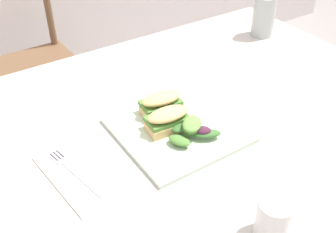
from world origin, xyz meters
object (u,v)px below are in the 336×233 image
object	(u,v)px
sandwich_half_back	(162,103)
bottle_cold_brew	(264,17)
dining_table	(169,165)
plate_lunch	(177,130)
fork_on_napkin	(72,169)
chair_wooden_far	(31,65)
cup_extra_side	(273,219)
sandwich_half_front	(168,119)

from	to	relation	value
sandwich_half_back	bottle_cold_brew	distance (m)	0.59
dining_table	plate_lunch	size ratio (longest dim) A/B	5.21
dining_table	fork_on_napkin	distance (m)	0.27
plate_lunch	dining_table	bearing A→B (deg)	162.77
dining_table	plate_lunch	xyz separation A→B (m)	(0.02, -0.01, 0.11)
dining_table	chair_wooden_far	world-z (taller)	chair_wooden_far
fork_on_napkin	cup_extra_side	xyz separation A→B (m)	(0.24, -0.35, 0.03)
sandwich_half_back	plate_lunch	bearing A→B (deg)	-92.79
bottle_cold_brew	cup_extra_side	xyz separation A→B (m)	(-0.58, -0.62, -0.03)
dining_table	cup_extra_side	size ratio (longest dim) A/B	18.04
plate_lunch	fork_on_napkin	size ratio (longest dim) A/B	1.49
sandwich_half_back	bottle_cold_brew	size ratio (longest dim) A/B	0.55
sandwich_half_back	bottle_cold_brew	bearing A→B (deg)	20.87
dining_table	sandwich_half_front	distance (m)	0.15
dining_table	chair_wooden_far	xyz separation A→B (m)	(-0.05, 1.06, -0.19)
dining_table	bottle_cold_brew	size ratio (longest dim) A/B	7.22
dining_table	fork_on_napkin	bearing A→B (deg)	178.94
sandwich_half_front	cup_extra_side	world-z (taller)	cup_extra_side
fork_on_napkin	cup_extra_side	size ratio (longest dim) A/B	2.33
sandwich_half_front	sandwich_half_back	xyz separation A→B (m)	(0.02, 0.06, 0.00)
plate_lunch	sandwich_half_back	size ratio (longest dim) A/B	2.54
plate_lunch	bottle_cold_brew	size ratio (longest dim) A/B	1.39
fork_on_napkin	dining_table	bearing A→B (deg)	-1.06
chair_wooden_far	bottle_cold_brew	size ratio (longest dim) A/B	4.38
plate_lunch	sandwich_half_back	world-z (taller)	sandwich_half_back
dining_table	bottle_cold_brew	bearing A→B (deg)	25.86
plate_lunch	cup_extra_side	size ratio (longest dim) A/B	3.46
chair_wooden_far	plate_lunch	world-z (taller)	chair_wooden_far
dining_table	cup_extra_side	world-z (taller)	cup_extra_side
fork_on_napkin	sandwich_half_back	bearing A→B (deg)	13.37
sandwich_half_front	cup_extra_side	xyz separation A→B (m)	(-0.01, -0.35, 0.00)
sandwich_half_back	chair_wooden_far	bearing A→B (deg)	94.33
chair_wooden_far	cup_extra_side	bearing A→B (deg)	-88.20
sandwich_half_front	dining_table	bearing A→B (deg)	-102.77
plate_lunch	sandwich_half_back	distance (m)	0.08
sandwich_half_front	plate_lunch	bearing A→B (deg)	-28.42
chair_wooden_far	sandwich_half_back	world-z (taller)	chair_wooden_far
plate_lunch	cup_extra_side	bearing A→B (deg)	-94.66
fork_on_napkin	cup_extra_side	distance (m)	0.42
chair_wooden_far	sandwich_half_back	size ratio (longest dim) A/B	8.01
chair_wooden_far	sandwich_half_front	size ratio (longest dim) A/B	8.01
sandwich_half_front	bottle_cold_brew	bearing A→B (deg)	25.55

